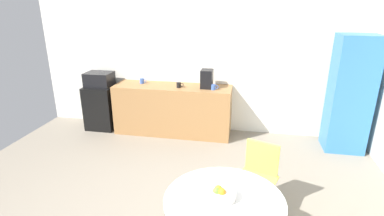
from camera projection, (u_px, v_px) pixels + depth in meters
The scene contains 12 objects.
wall_back at pixel (196, 61), 5.46m from camera, with size 6.00×0.10×2.60m, color white.
counter_block at pixel (173, 110), 5.49m from camera, with size 2.11×0.60×0.90m, color #9E7042.
mini_fridge at pixel (102, 107), 5.75m from camera, with size 0.54×0.54×0.83m, color black.
microwave at pixel (99, 79), 5.57m from camera, with size 0.48×0.38×0.26m, color black.
locker_cabinet at pixel (350, 95), 4.72m from camera, with size 0.60×0.50×1.87m, color #3372B2.
round_table at pixel (224, 213), 2.60m from camera, with size 1.04×1.04×0.73m.
chair_yellow at pixel (259, 170), 3.38m from camera, with size 0.54×0.54×0.83m.
fruit_bowl at pixel (220, 194), 2.54m from camera, with size 0.26×0.26×0.11m.
mug_white at pixel (142, 81), 5.49m from camera, with size 0.13×0.08×0.09m.
mug_green at pixel (214, 87), 5.10m from camera, with size 0.13×0.08×0.09m.
mug_red at pixel (179, 85), 5.23m from camera, with size 0.13×0.08×0.09m.
coffee_maker at pixel (207, 79), 5.17m from camera, with size 0.20×0.24×0.32m, color black.
Camera 1 is at (0.94, -2.35, 2.32)m, focal length 27.94 mm.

